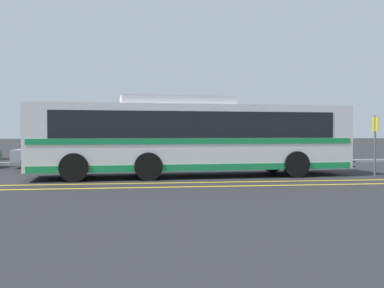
% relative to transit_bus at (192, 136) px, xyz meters
% --- Properties ---
extents(ground_plane, '(220.00, 220.00, 0.00)m').
position_rel_transit_bus_xyz_m(ground_plane, '(0.35, 0.03, -1.57)').
color(ground_plane, '#262628').
extents(lane_strip_0, '(32.17, 0.20, 0.01)m').
position_rel_transit_bus_xyz_m(lane_strip_0, '(0.02, -2.20, -1.57)').
color(lane_strip_0, gold).
rests_on(lane_strip_0, ground_plane).
extents(lane_strip_1, '(32.17, 0.20, 0.01)m').
position_rel_transit_bus_xyz_m(lane_strip_1, '(0.02, -3.36, -1.57)').
color(lane_strip_1, gold).
rests_on(lane_strip_1, ground_plane).
extents(curb_strip, '(40.17, 0.36, 0.15)m').
position_rel_transit_bus_xyz_m(curb_strip, '(0.02, 7.04, -1.50)').
color(curb_strip, '#99999E').
rests_on(curb_strip, ground_plane).
extents(transit_bus, '(12.60, 3.36, 3.06)m').
position_rel_transit_bus_xyz_m(transit_bus, '(0.00, 0.00, 0.00)').
color(transit_bus, silver).
rests_on(transit_bus, ground_plane).
extents(parked_car_1, '(4.18, 1.95, 1.34)m').
position_rel_transit_bus_xyz_m(parked_car_1, '(-5.86, 5.34, -0.89)').
color(parked_car_1, '#9E9EA3').
rests_on(parked_car_1, ground_plane).
extents(bus_stop_sign, '(0.07, 0.40, 2.35)m').
position_rel_transit_bus_xyz_m(bus_stop_sign, '(7.04, -1.00, -0.09)').
color(bus_stop_sign, '#59595E').
rests_on(bus_stop_sign, ground_plane).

